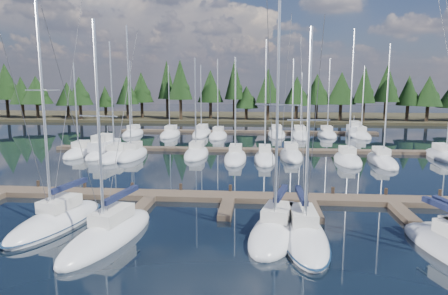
# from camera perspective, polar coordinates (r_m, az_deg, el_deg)

# --- Properties ---
(ground) EXTENTS (260.00, 260.00, 0.00)m
(ground) POSITION_cam_1_polar(r_m,az_deg,el_deg) (42.68, 1.98, -2.82)
(ground) COLOR black
(ground) RESTS_ON ground
(far_shore) EXTENTS (220.00, 30.00, 0.60)m
(far_shore) POSITION_cam_1_polar(r_m,az_deg,el_deg) (102.07, 3.79, 4.34)
(far_shore) COLOR #332D1C
(far_shore) RESTS_ON ground
(main_dock) EXTENTS (44.00, 6.13, 0.90)m
(main_dock) POSITION_cam_1_polar(r_m,az_deg,el_deg) (30.39, 0.69, -7.40)
(main_dock) COLOR brown
(main_dock) RESTS_ON ground
(back_docks) EXTENTS (50.00, 21.80, 0.40)m
(back_docks) POSITION_cam_1_polar(r_m,az_deg,el_deg) (61.92, 2.95, 1.12)
(back_docks) COLOR brown
(back_docks) RESTS_ON ground
(front_sailboat_1) EXTENTS (4.47, 8.92, 15.38)m
(front_sailboat_1) POSITION_cam_1_polar(r_m,az_deg,el_deg) (27.62, -22.78, -9.65)
(front_sailboat_1) COLOR silver
(front_sailboat_1) RESTS_ON ground
(front_sailboat_2) EXTENTS (4.22, 9.13, 12.96)m
(front_sailboat_2) POSITION_cam_1_polar(r_m,az_deg,el_deg) (24.32, -16.09, -11.87)
(front_sailboat_2) COLOR silver
(front_sailboat_2) RESTS_ON ground
(front_sailboat_3) EXTENTS (4.47, 8.09, 13.97)m
(front_sailboat_3) POSITION_cam_1_polar(r_m,az_deg,el_deg) (24.12, 7.46, -11.74)
(front_sailboat_3) COLOR silver
(front_sailboat_3) RESTS_ON ground
(front_sailboat_4) EXTENTS (2.85, 8.79, 12.58)m
(front_sailboat_4) POSITION_cam_1_polar(r_m,az_deg,el_deg) (23.79, 11.29, -12.18)
(front_sailboat_4) COLOR silver
(front_sailboat_4) RESTS_ON ground
(back_sailboat_rows) EXTENTS (46.78, 33.05, 16.26)m
(back_sailboat_rows) POSITION_cam_1_polar(r_m,az_deg,el_deg) (57.75, 3.50, 0.59)
(back_sailboat_rows) COLOR silver
(back_sailboat_rows) RESTS_ON ground
(motor_yacht_left) EXTENTS (3.60, 8.89, 4.34)m
(motor_yacht_left) POSITION_cam_1_polar(r_m,az_deg,el_deg) (51.94, -16.63, -0.51)
(motor_yacht_left) COLOR silver
(motor_yacht_left) RESTS_ON ground
(motor_yacht_right) EXTENTS (3.17, 8.26, 4.05)m
(motor_yacht_right) POSITION_cam_1_polar(r_m,az_deg,el_deg) (72.01, 18.10, 2.01)
(motor_yacht_right) COLOR silver
(motor_yacht_right) RESTS_ON ground
(tree_line) EXTENTS (185.14, 11.85, 13.57)m
(tree_line) POSITION_cam_1_polar(r_m,az_deg,el_deg) (91.87, 4.05, 8.16)
(tree_line) COLOR black
(tree_line) RESTS_ON far_shore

